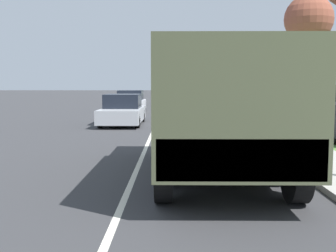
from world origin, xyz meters
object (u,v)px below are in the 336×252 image
at_px(car_nearest_ahead, 123,111).
at_px(car_third_ahead, 179,98).
at_px(military_truck, 218,105).
at_px(car_second_ahead, 131,102).

height_order(car_nearest_ahead, car_third_ahead, car_third_ahead).
height_order(military_truck, car_nearest_ahead, military_truck).
relative_size(car_nearest_ahead, car_second_ahead, 1.11).
xyz_separation_m(military_truck, car_third_ahead, (-0.35, 29.26, -0.84)).
bearing_deg(car_third_ahead, car_nearest_ahead, -99.75).
distance_m(car_nearest_ahead, car_third_ahead, 18.01).
bearing_deg(military_truck, car_third_ahead, 90.69).
bearing_deg(military_truck, car_nearest_ahead, 106.48).
bearing_deg(car_second_ahead, military_truck, -79.12).
distance_m(military_truck, car_second_ahead, 20.75).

